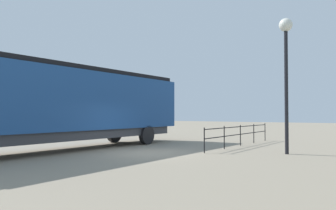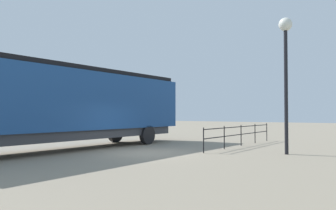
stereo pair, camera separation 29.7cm
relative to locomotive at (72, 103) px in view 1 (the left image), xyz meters
name	(u,v)px [view 1 (the left image)]	position (x,y,z in m)	size (l,w,h in m)	color
ground_plane	(146,153)	(3.87, 1.05, -2.30)	(120.00, 120.00, 0.00)	gray
locomotive	(72,103)	(0.00, 0.00, 0.00)	(2.88, 15.13, 4.09)	navy
lamp_post	(286,52)	(9.31, 4.16, 2.25)	(0.59, 0.59, 6.05)	black
platform_fence	(240,132)	(6.11, 6.72, -1.54)	(0.05, 8.58, 1.16)	black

